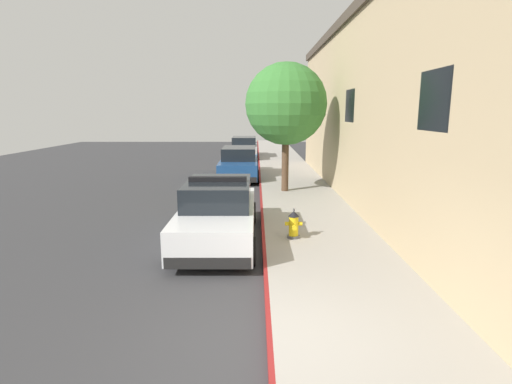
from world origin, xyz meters
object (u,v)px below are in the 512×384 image
object	(u,v)px
parked_car_dark_far	(245,148)
parked_car_silver_ahead	(240,164)
police_cruiser	(219,213)
fire_hydrant	(294,224)
street_tree	(286,104)

from	to	relation	value
parked_car_dark_far	parked_car_silver_ahead	bearing A→B (deg)	-90.07
police_cruiser	fire_hydrant	xyz separation A→B (m)	(1.93, -0.27, -0.24)
police_cruiser	street_tree	xyz separation A→B (m)	(2.15, 5.94, 2.85)
police_cruiser	parked_car_dark_far	xyz separation A→B (m)	(0.14, 18.53, -0.00)
parked_car_dark_far	street_tree	distance (m)	13.07
police_cruiser	parked_car_dark_far	bearing A→B (deg)	89.58
parked_car_silver_ahead	street_tree	distance (m)	5.39
police_cruiser	parked_car_dark_far	distance (m)	18.53
parked_car_silver_ahead	parked_car_dark_far	size ratio (longest dim) A/B	1.00
police_cruiser	parked_car_dark_far	world-z (taller)	police_cruiser
police_cruiser	parked_car_silver_ahead	xyz separation A→B (m)	(0.13, 10.03, -0.00)
police_cruiser	fire_hydrant	distance (m)	1.97
parked_car_dark_far	police_cruiser	bearing A→B (deg)	-90.42
fire_hydrant	street_tree	world-z (taller)	street_tree
fire_hydrant	street_tree	size ratio (longest dim) A/B	0.15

